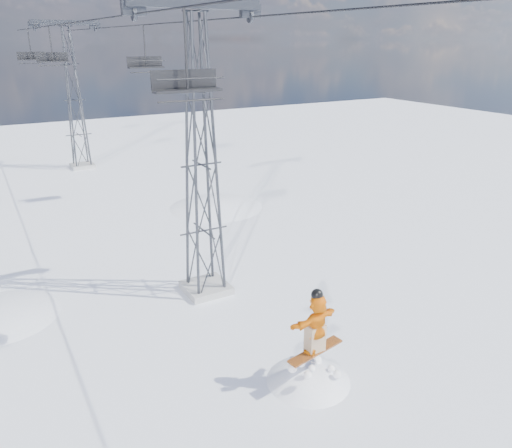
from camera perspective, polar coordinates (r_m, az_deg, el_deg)
The scene contains 10 objects.
ground at distance 15.40m, azimuth 4.50°, elevation -20.56°, with size 120.00×120.00×0.00m, color white.
snow_terrain at distance 36.56m, azimuth -22.38°, elevation -13.90°, with size 39.00×37.00×22.00m.
lift_tower_near at distance 19.61m, azimuth -6.27°, elevation 6.67°, with size 5.20×1.80×11.43m.
lift_tower_far at distance 43.42m, azimuth -20.02°, elevation 13.11°, with size 5.20×1.80×11.43m.
haul_cables at distance 29.98m, azimuth -16.21°, elevation 21.12°, with size 4.46×51.00×0.06m.
snowboarder_jump at distance 17.53m, azimuth 5.78°, elevation -21.51°, with size 4.40×4.40×7.29m.
lift_chair_near at distance 14.26m, azimuth -7.95°, elevation 15.69°, with size 1.91×0.55×2.36m.
lift_chair_mid at distance 31.99m, azimuth -12.50°, elevation 17.50°, with size 2.15×0.62×2.66m.
lift_chair_far at distance 36.30m, azimuth -22.22°, elevation 17.15°, with size 1.94×0.56×2.40m.
lift_chair_extra at distance 47.27m, azimuth -24.28°, elevation 17.03°, with size 2.16×0.62×2.68m.
Camera 1 is at (-6.71, -9.52, 10.08)m, focal length 35.00 mm.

